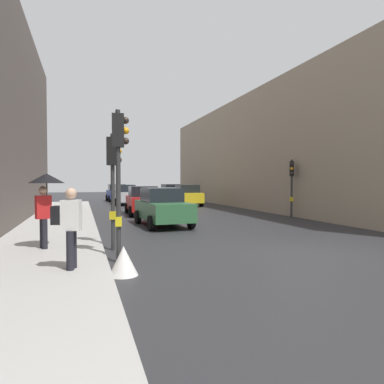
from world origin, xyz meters
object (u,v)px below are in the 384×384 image
object	(u,v)px
car_green_estate	(163,207)
car_blue_van	(117,193)
traffic_light_mid_street	(292,178)
warning_sign_triangle	(124,261)
traffic_light_near_left	(119,158)
pedestrian_with_black_backpack	(69,223)
car_dark_suv	(170,192)
car_red_sedan	(143,200)
pedestrian_with_umbrella	(46,189)
car_yellow_taxi	(187,195)
traffic_light_near_right	(113,170)
car_silver_hatchback	(125,195)

from	to	relation	value
car_green_estate	car_blue_van	size ratio (longest dim) A/B	1.01
traffic_light_mid_street	warning_sign_triangle	distance (m)	14.34
traffic_light_near_left	pedestrian_with_black_backpack	xyz separation A→B (m)	(-1.18, -1.01, -1.51)
car_dark_suv	car_blue_van	world-z (taller)	same
warning_sign_triangle	car_red_sedan	bearing A→B (deg)	78.70
traffic_light_mid_street	warning_sign_triangle	bearing A→B (deg)	-137.94
traffic_light_mid_street	traffic_light_near_left	world-z (taller)	traffic_light_near_left
pedestrian_with_umbrella	car_red_sedan	bearing A→B (deg)	66.94
car_dark_suv	pedestrian_with_black_backpack	xyz separation A→B (m)	(-9.18, -27.76, 0.29)
car_yellow_taxi	traffic_light_near_right	bearing A→B (deg)	-113.26
car_red_sedan	traffic_light_near_left	bearing A→B (deg)	-102.23
car_dark_suv	car_blue_van	bearing A→B (deg)	169.76
traffic_light_near_left	warning_sign_triangle	xyz separation A→B (m)	(-0.05, -1.29, -2.35)
car_green_estate	car_blue_van	xyz separation A→B (m)	(-0.12, 20.88, 0.00)
car_yellow_taxi	pedestrian_with_black_backpack	bearing A→B (deg)	-113.33
car_red_sedan	car_yellow_taxi	world-z (taller)	same
traffic_light_mid_street	pedestrian_with_umbrella	bearing A→B (deg)	-152.32
car_red_sedan	car_blue_van	distance (m)	15.17
car_blue_van	pedestrian_with_black_backpack	bearing A→B (deg)	-97.39
car_green_estate	car_yellow_taxi	xyz separation A→B (m)	(4.83, 12.26, 0.00)
car_green_estate	car_yellow_taxi	bearing A→B (deg)	68.50
traffic_light_near_right	car_red_sedan	xyz separation A→B (m)	(2.72, 10.90, -1.53)
traffic_light_near_right	car_yellow_taxi	distance (m)	19.06
traffic_light_near_right	car_green_estate	bearing A→B (deg)	62.78
car_yellow_taxi	car_dark_suv	distance (m)	7.65
car_blue_van	car_yellow_taxi	bearing A→B (deg)	-60.13
car_dark_suv	car_blue_van	distance (m)	5.54
traffic_light_near_right	car_dark_suv	bearing A→B (deg)	72.32
car_red_sedan	traffic_light_near_right	bearing A→B (deg)	-104.02
traffic_light_near_right	car_silver_hatchback	size ratio (longest dim) A/B	0.83
car_dark_suv	pedestrian_with_umbrella	distance (m)	26.93
car_blue_van	warning_sign_triangle	xyz separation A→B (m)	(-2.60, -29.03, -0.55)
car_dark_suv	pedestrian_with_umbrella	world-z (taller)	pedestrian_with_umbrella
pedestrian_with_black_backpack	traffic_light_mid_street	bearing A→B (deg)	38.34
traffic_light_mid_street	warning_sign_triangle	world-z (taller)	traffic_light_mid_street
car_red_sedan	warning_sign_triangle	distance (m)	14.14
traffic_light_mid_street	car_dark_suv	bearing A→B (deg)	97.69
warning_sign_triangle	pedestrian_with_umbrella	bearing A→B (deg)	121.52
car_silver_hatchback	traffic_light_near_left	bearing A→B (deg)	-97.06
traffic_light_near_right	car_blue_van	size ratio (longest dim) A/B	0.82
car_green_estate	car_dark_suv	xyz separation A→B (m)	(5.33, 19.90, 0.00)
traffic_light_near_right	pedestrian_with_black_backpack	bearing A→B (deg)	-113.76
car_red_sedan	warning_sign_triangle	bearing A→B (deg)	-101.30
traffic_light_mid_street	car_red_sedan	xyz separation A→B (m)	(-7.78, 4.34, -1.40)
traffic_light_near_right	warning_sign_triangle	distance (m)	3.62
traffic_light_near_right	car_silver_hatchback	xyz separation A→B (m)	(2.74, 20.44, -1.53)
car_red_sedan	pedestrian_with_black_backpack	bearing A→B (deg)	-106.03
traffic_light_near_left	car_dark_suv	distance (m)	27.98
car_blue_van	pedestrian_with_black_backpack	xyz separation A→B (m)	(-3.73, -28.75, 0.29)
traffic_light_near_right	car_yellow_taxi	bearing A→B (deg)	66.74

